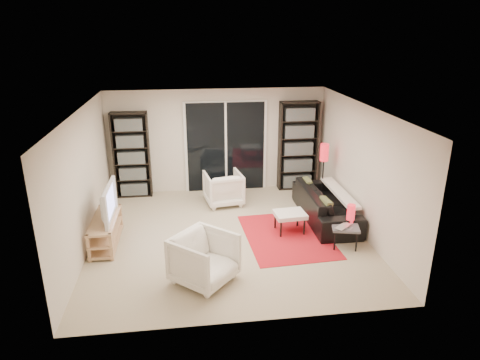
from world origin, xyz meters
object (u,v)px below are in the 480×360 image
tv_stand (106,231)px  armchair_front (204,259)px  bookshelf_right (298,146)px  ottoman (290,215)px  sofa (326,204)px  bookshelf_left (132,155)px  floor_lamp (324,159)px  side_table (345,228)px  armchair_back (223,188)px

tv_stand → armchair_front: (1.69, -1.44, 0.12)m
bookshelf_right → ottoman: bookshelf_right is taller
bookshelf_right → sofa: bookshelf_right is taller
bookshelf_left → floor_lamp: 4.28m
sofa → side_table: 1.17m
tv_stand → armchair_front: 2.23m
bookshelf_right → armchair_front: bookshelf_right is taller
side_table → bookshelf_right: bearing=92.0°
tv_stand → floor_lamp: 4.67m
sofa → floor_lamp: bearing=-11.5°
bookshelf_right → floor_lamp: (0.30, -1.05, -0.01)m
armchair_back → side_table: armchair_back is taller
side_table → bookshelf_left: bearing=143.0°
ottoman → side_table: (0.83, -0.68, 0.01)m
bookshelf_left → sofa: size_ratio=0.89×
armchair_back → ottoman: size_ratio=1.31×
bookshelf_right → sofa: size_ratio=0.96×
tv_stand → side_table: (4.22, -0.64, 0.09)m
armchair_front → side_table: armchair_front is taller
tv_stand → armchair_back: armchair_back is taller
side_table → ottoman: bearing=140.8°
armchair_front → side_table: bearing=-30.4°
tv_stand → bookshelf_left: bearing=83.4°
armchair_back → armchair_front: 3.08m
bookshelf_right → bookshelf_left: bearing=180.0°
bookshelf_left → tv_stand: bearing=-96.6°
side_table → floor_lamp: (0.19, 1.94, 0.69)m
bookshelf_right → armchair_front: size_ratio=2.47×
sofa → floor_lamp: size_ratio=1.60×
tv_stand → side_table: 4.27m
sofa → ottoman: bearing=119.8°
bookshelf_left → armchair_back: size_ratio=2.45×
bookshelf_left → ottoman: bookshelf_left is taller
sofa → armchair_back: bearing=62.3°
bookshelf_left → side_table: size_ratio=3.48×
bookshelf_left → armchair_front: size_ratio=2.29×
armchair_front → side_table: 2.66m
tv_stand → ottoman: 3.39m
bookshelf_right → ottoman: (-0.73, -2.30, -0.70)m
armchair_front → floor_lamp: bearing=-2.8°
side_table → floor_lamp: bearing=84.3°
tv_stand → sofa: size_ratio=0.60×
ottoman → floor_lamp: size_ratio=0.44×
bookshelf_left → ottoman: 3.93m
bookshelf_left → ottoman: size_ratio=3.21×
sofa → armchair_front: bearing=127.9°
bookshelf_right → side_table: (0.10, -2.98, -0.70)m
side_table → armchair_front: bearing=-162.5°
bookshelf_left → sofa: 4.43m
ottoman → armchair_back: bearing=125.9°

